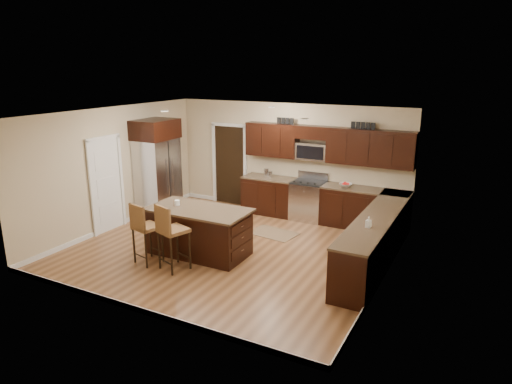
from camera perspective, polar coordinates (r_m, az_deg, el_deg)
The scene contains 22 objects.
floor at distance 9.24m, azimuth -3.10°, elevation -7.14°, with size 6.00×6.00×0.00m, color brown.
ceiling at distance 8.57m, azimuth -3.36°, elevation 9.77°, with size 6.00×6.00×0.00m, color silver.
wall_back at distance 11.19m, azimuth 4.01°, elevation 4.14°, with size 6.00×6.00×0.00m, color #C5B38E.
wall_left at distance 10.62m, azimuth -17.29°, elevation 2.84°, with size 5.50×5.50×0.00m, color #C5B38E.
wall_right at distance 7.76m, azimuth 16.19°, elevation -1.64°, with size 5.50×5.50×0.00m, color #C5B38E.
base_cabinets at distance 9.61m, azimuth 11.18°, elevation -3.56°, with size 4.02×3.96×0.92m.
upper_cabinets at distance 10.58m, azimuth 8.90°, elevation 6.02°, with size 4.00×0.33×0.80m.
range at distance 10.89m, azimuth 6.56°, elevation -1.02°, with size 0.76×0.64×1.11m.
microwave at distance 10.76m, azimuth 7.05°, elevation 5.06°, with size 0.76×0.31×0.40m, color silver.
doorway at distance 11.99m, azimuth -3.30°, elevation 3.35°, with size 0.85×0.03×2.06m, color black.
pantry_door at distance 10.48m, azimuth -18.21°, elevation 0.74°, with size 0.03×0.80×2.04m, color white.
letter_decor at distance 10.56m, azimuth 8.26°, elevation 8.53°, with size 2.20×0.03×0.15m, color black, non-canonical shape.
island at distance 8.93m, azimuth -7.11°, elevation -5.08°, with size 1.98×1.06×0.92m.
stool_left at distance 8.58m, azimuth -13.84°, elevation -4.23°, with size 0.52×0.52×1.16m.
stool_mid at distance 8.20m, azimuth -10.71°, elevation -4.68°, with size 0.58×0.58×1.22m.
refrigerator at distance 11.12m, azimuth -12.23°, elevation 2.96°, with size 0.79×1.01×2.35m.
floor_mat at distance 10.04m, azimuth 2.20°, elevation -5.18°, with size 1.00×0.67×0.01m, color brown.
fruit_bowl at distance 10.49m, azimuth 11.12°, elevation 0.88°, with size 0.29×0.29×0.07m, color silver.
soap_bottle at distance 7.92m, azimuth 13.89°, elevation -3.67°, with size 0.08×0.09×0.19m, color #B2B2B2.
canister_tall at distance 11.18m, azimuth 1.30°, elevation 2.43°, with size 0.12×0.12×0.20m, color silver.
canister_short at distance 11.14m, azimuth 1.77°, elevation 2.25°, with size 0.11×0.11×0.15m, color silver.
island_jar at distance 9.04m, azimuth -9.83°, elevation -1.32°, with size 0.10×0.10×0.10m, color white.
Camera 1 is at (4.38, -7.31, 3.57)m, focal length 32.00 mm.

